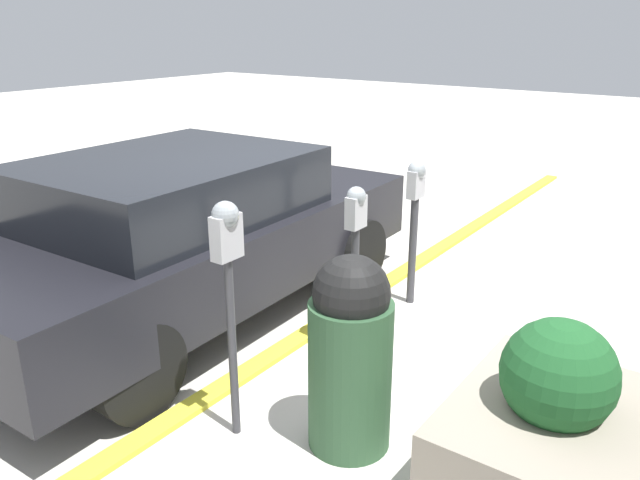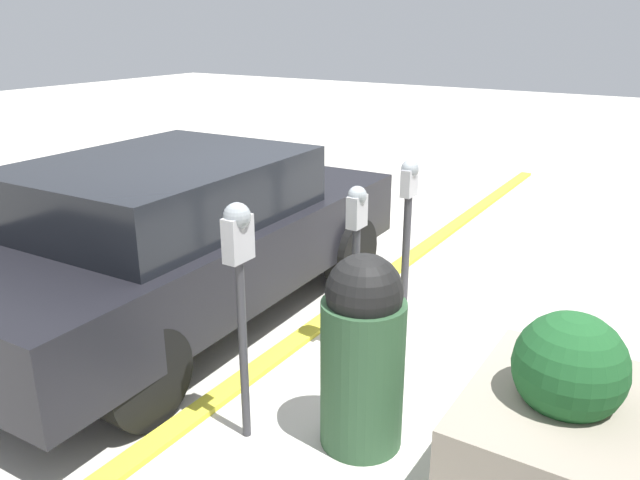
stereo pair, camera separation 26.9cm
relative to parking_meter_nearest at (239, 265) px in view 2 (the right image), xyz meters
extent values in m
plane|color=beige|center=(1.19, 0.32, -1.13)|extent=(40.00, 40.00, 0.00)
cube|color=gold|center=(1.19, 0.40, -1.11)|extent=(13.50, 0.16, 0.04)
cylinder|color=#38383D|center=(0.00, 0.00, -0.55)|extent=(0.05, 0.05, 1.16)
cube|color=#B7B7BC|center=(0.00, 0.00, 0.16)|extent=(0.18, 0.09, 0.26)
sphere|color=gray|center=(0.00, 0.00, 0.29)|extent=(0.16, 0.16, 0.16)
cylinder|color=#38383D|center=(1.24, -0.07, -0.62)|extent=(0.06, 0.06, 1.03)
cube|color=#B7B7BC|center=(1.24, -0.07, 0.01)|extent=(0.16, 0.09, 0.24)
sphere|color=gray|center=(1.24, -0.07, 0.13)|extent=(0.14, 0.14, 0.14)
cylinder|color=#38383D|center=(2.34, 0.03, -0.64)|extent=(0.07, 0.07, 0.99)
cube|color=#B7B7BC|center=(2.34, 0.03, -0.02)|extent=(0.18, 0.09, 0.24)
sphere|color=gray|center=(2.34, 0.03, 0.10)|extent=(0.15, 0.15, 0.15)
cube|color=gray|center=(0.71, -1.69, -0.90)|extent=(1.32, 1.01, 0.46)
sphere|color=#1E5628|center=(0.71, -1.69, -0.47)|extent=(0.61, 0.61, 0.61)
cube|color=black|center=(1.08, 1.52, -0.51)|extent=(4.30, 2.07, 0.59)
cube|color=black|center=(0.91, 1.52, 0.03)|extent=(2.26, 1.77, 0.48)
cylinder|color=black|center=(2.40, 0.63, -0.80)|extent=(0.66, 0.23, 0.66)
cylinder|color=black|center=(2.40, 2.41, -0.80)|extent=(0.66, 0.23, 0.66)
cylinder|color=black|center=(-0.23, 0.63, -0.80)|extent=(0.66, 0.23, 0.66)
cylinder|color=#2D5133|center=(0.33, -0.62, -0.67)|extent=(0.49, 0.49, 0.93)
sphere|color=black|center=(0.33, -0.62, -0.14)|extent=(0.45, 0.45, 0.45)
camera|label=1|loc=(-2.36, -2.34, 1.29)|focal=35.00mm
camera|label=2|loc=(-2.51, -2.12, 1.29)|focal=35.00mm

